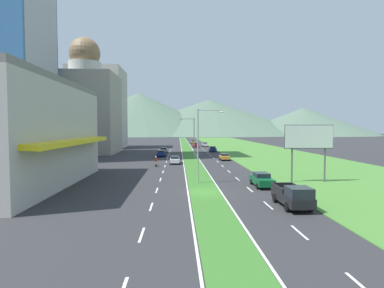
% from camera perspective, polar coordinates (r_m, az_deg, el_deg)
% --- Properties ---
extents(ground_plane, '(600.00, 600.00, 0.00)m').
position_cam_1_polar(ground_plane, '(33.52, 2.29, -8.74)').
color(ground_plane, '#2D2D30').
extents(grass_median, '(3.20, 240.00, 0.06)m').
position_cam_1_polar(grass_median, '(92.99, -0.81, -1.20)').
color(grass_median, '#387028').
rests_on(grass_median, ground_plane).
extents(grass_verge_right, '(24.00, 240.00, 0.06)m').
position_cam_1_polar(grass_verge_right, '(95.84, 11.60, -1.13)').
color(grass_verge_right, '#477F33').
rests_on(grass_verge_right, ground_plane).
extents(lane_dash_left_1, '(0.16, 2.80, 0.01)m').
position_cam_1_polar(lane_dash_left_1, '(21.08, -9.09, -15.89)').
color(lane_dash_left_1, silver).
rests_on(lane_dash_left_1, ground_plane).
extents(lane_dash_left_2, '(0.16, 2.80, 0.01)m').
position_cam_1_polar(lane_dash_left_2, '(27.87, -7.39, -11.17)').
color(lane_dash_left_2, silver).
rests_on(lane_dash_left_2, ground_plane).
extents(lane_dash_left_3, '(0.16, 2.80, 0.01)m').
position_cam_1_polar(lane_dash_left_3, '(34.79, -6.39, -8.31)').
color(lane_dash_left_3, silver).
rests_on(lane_dash_left_3, ground_plane).
extents(lane_dash_left_4, '(0.16, 2.80, 0.01)m').
position_cam_1_polar(lane_dash_left_4, '(41.77, -5.73, -6.41)').
color(lane_dash_left_4, silver).
rests_on(lane_dash_left_4, ground_plane).
extents(lane_dash_left_5, '(0.16, 2.80, 0.01)m').
position_cam_1_polar(lane_dash_left_5, '(48.79, -5.26, -5.04)').
color(lane_dash_left_5, silver).
rests_on(lane_dash_left_5, ground_plane).
extents(lane_dash_left_6, '(0.16, 2.80, 0.01)m').
position_cam_1_polar(lane_dash_left_6, '(55.83, -4.91, -4.03)').
color(lane_dash_left_6, silver).
rests_on(lane_dash_left_6, ground_plane).
extents(lane_dash_left_7, '(0.16, 2.80, 0.01)m').
position_cam_1_polar(lane_dash_left_7, '(62.89, -4.64, -3.24)').
color(lane_dash_left_7, silver).
rests_on(lane_dash_left_7, ground_plane).
extents(lane_dash_left_8, '(0.16, 2.80, 0.01)m').
position_cam_1_polar(lane_dash_left_8, '(69.96, -4.43, -2.60)').
color(lane_dash_left_8, silver).
rests_on(lane_dash_left_8, ground_plane).
extents(lane_dash_left_9, '(0.16, 2.80, 0.01)m').
position_cam_1_polar(lane_dash_left_9, '(77.03, -4.25, -2.09)').
color(lane_dash_left_9, silver).
rests_on(lane_dash_left_9, ground_plane).
extents(lane_dash_left_10, '(0.16, 2.80, 0.01)m').
position_cam_1_polar(lane_dash_left_10, '(84.11, -4.11, -1.66)').
color(lane_dash_left_10, silver).
rests_on(lane_dash_left_10, ground_plane).
extents(lane_dash_left_11, '(0.16, 2.80, 0.01)m').
position_cam_1_polar(lane_dash_left_11, '(91.20, -3.98, -1.30)').
color(lane_dash_left_11, silver).
rests_on(lane_dash_left_11, ground_plane).
extents(lane_dash_left_12, '(0.16, 2.80, 0.01)m').
position_cam_1_polar(lane_dash_left_12, '(98.29, -3.88, -0.99)').
color(lane_dash_left_12, silver).
rests_on(lane_dash_left_12, ground_plane).
extents(lane_dash_left_13, '(0.16, 2.80, 0.01)m').
position_cam_1_polar(lane_dash_left_13, '(105.38, -3.79, -0.72)').
color(lane_dash_left_13, silver).
rests_on(lane_dash_left_13, ground_plane).
extents(lane_dash_right_0, '(0.16, 2.80, 0.01)m').
position_cam_1_polar(lane_dash_right_0, '(16.42, 28.63, -21.87)').
color(lane_dash_right_0, silver).
rests_on(lane_dash_right_0, ground_plane).
extents(lane_dash_right_1, '(0.16, 2.80, 0.01)m').
position_cam_1_polar(lane_dash_right_1, '(22.38, 18.85, -14.88)').
color(lane_dash_right_1, silver).
rests_on(lane_dash_right_1, ground_plane).
extents(lane_dash_right_2, '(0.16, 2.80, 0.01)m').
position_cam_1_polar(lane_dash_right_2, '(28.86, 13.61, -10.74)').
color(lane_dash_right_2, silver).
rests_on(lane_dash_right_2, ground_plane).
extents(lane_dash_right_3, '(0.16, 2.80, 0.01)m').
position_cam_1_polar(lane_dash_right_3, '(35.59, 10.40, -8.09)').
color(lane_dash_right_3, silver).
rests_on(lane_dash_right_3, ground_plane).
extents(lane_dash_right_4, '(0.16, 2.80, 0.01)m').
position_cam_1_polar(lane_dash_right_4, '(42.44, 8.24, -6.27)').
color(lane_dash_right_4, silver).
rests_on(lane_dash_right_4, ground_plane).
extents(lane_dash_right_5, '(0.16, 2.80, 0.01)m').
position_cam_1_polar(lane_dash_right_5, '(49.36, 6.70, -4.96)').
color(lane_dash_right_5, silver).
rests_on(lane_dash_right_5, ground_plane).
extents(lane_dash_right_6, '(0.16, 2.80, 0.01)m').
position_cam_1_polar(lane_dash_right_6, '(56.33, 5.54, -3.97)').
color(lane_dash_right_6, silver).
rests_on(lane_dash_right_6, ground_plane).
extents(lane_dash_right_7, '(0.16, 2.80, 0.01)m').
position_cam_1_polar(lane_dash_right_7, '(63.33, 4.64, -3.19)').
color(lane_dash_right_7, silver).
rests_on(lane_dash_right_7, ground_plane).
extents(lane_dash_right_8, '(0.16, 2.80, 0.01)m').
position_cam_1_polar(lane_dash_right_8, '(70.36, 3.91, -2.57)').
color(lane_dash_right_8, silver).
rests_on(lane_dash_right_8, ground_plane).
extents(lane_dash_right_9, '(0.16, 2.80, 0.01)m').
position_cam_1_polar(lane_dash_right_9, '(77.40, 3.32, -2.06)').
color(lane_dash_right_9, silver).
rests_on(lane_dash_right_9, ground_plane).
extents(lane_dash_right_10, '(0.16, 2.80, 0.01)m').
position_cam_1_polar(lane_dash_right_10, '(84.45, 2.83, -1.64)').
color(lane_dash_right_10, silver).
rests_on(lane_dash_right_10, ground_plane).
extents(lane_dash_right_11, '(0.16, 2.80, 0.01)m').
position_cam_1_polar(lane_dash_right_11, '(91.51, 2.42, -1.28)').
color(lane_dash_right_11, silver).
rests_on(lane_dash_right_11, ground_plane).
extents(lane_dash_right_12, '(0.16, 2.80, 0.01)m').
position_cam_1_polar(lane_dash_right_12, '(98.57, 2.06, -0.97)').
color(lane_dash_right_12, silver).
rests_on(lane_dash_right_12, ground_plane).
extents(lane_dash_right_13, '(0.16, 2.80, 0.01)m').
position_cam_1_polar(lane_dash_right_13, '(105.65, 1.75, -0.71)').
color(lane_dash_right_13, silver).
rests_on(lane_dash_right_13, ground_plane).
extents(edge_line_median_left, '(0.16, 240.00, 0.01)m').
position_cam_1_polar(edge_line_median_left, '(92.96, -1.89, -1.21)').
color(edge_line_median_left, silver).
rests_on(edge_line_median_left, ground_plane).
extents(edge_line_median_right, '(0.16, 240.00, 0.01)m').
position_cam_1_polar(edge_line_median_right, '(93.06, 0.27, -1.21)').
color(edge_line_median_right, silver).
rests_on(edge_line_median_right, ground_plane).
extents(domed_building, '(16.15, 16.15, 30.36)m').
position_cam_1_polar(domed_building, '(88.40, -18.68, 6.29)').
color(domed_building, '#9E9384').
rests_on(domed_building, ground_plane).
extents(midrise_colored, '(16.75, 16.75, 26.26)m').
position_cam_1_polar(midrise_colored, '(110.13, -16.63, 6.15)').
color(midrise_colored, '#B7B2A8').
rests_on(midrise_colored, ground_plane).
extents(hill_far_left, '(179.42, 179.42, 40.50)m').
position_cam_1_polar(hill_far_left, '(312.84, -9.54, 5.41)').
color(hill_far_left, '#516B56').
rests_on(hill_far_left, ground_plane).
extents(hill_far_center, '(205.83, 205.83, 35.31)m').
position_cam_1_polar(hill_far_center, '(324.85, 3.11, 4.90)').
color(hill_far_center, '#516B56').
rests_on(hill_far_center, ground_plane).
extents(hill_far_right, '(131.30, 131.30, 25.15)m').
position_cam_1_polar(hill_far_right, '(312.26, 19.43, 3.88)').
color(hill_far_right, '#516B56').
rests_on(hill_far_right, ground_plane).
extents(street_lamp_near, '(3.34, 0.46, 9.09)m').
position_cam_1_polar(street_lamp_near, '(38.35, 1.63, 0.70)').
color(street_lamp_near, '#99999E').
rests_on(street_lamp_near, ground_plane).
extents(street_lamp_mid, '(3.17, 0.36, 8.83)m').
position_cam_1_polar(street_lamp_mid, '(68.14, 0.07, 1.58)').
color(street_lamp_mid, '#99999E').
rests_on(street_lamp_mid, ground_plane).
extents(billboard_roadside, '(6.13, 0.28, 7.17)m').
position_cam_1_polar(billboard_roadside, '(41.49, 20.41, 0.87)').
color(billboard_roadside, '#4C4C51').
rests_on(billboard_roadside, ground_plane).
extents(car_0, '(1.96, 4.34, 1.56)m').
position_cam_1_polar(car_0, '(108.61, 0.65, -0.19)').
color(car_0, maroon).
rests_on(car_0, ground_plane).
extents(car_1, '(1.92, 4.54, 1.51)m').
position_cam_1_polar(car_1, '(89.30, 3.75, -0.90)').
color(car_1, navy).
rests_on(car_1, ground_plane).
extents(car_2, '(1.98, 4.77, 1.60)m').
position_cam_1_polar(car_2, '(37.46, 12.52, -6.30)').
color(car_2, '#0C5128').
rests_on(car_2, ground_plane).
extents(car_3, '(1.94, 4.71, 1.45)m').
position_cam_1_polar(car_3, '(59.73, -3.13, -2.85)').
color(car_3, silver).
rests_on(car_3, ground_plane).
extents(car_4, '(1.86, 4.67, 1.45)m').
position_cam_1_polar(car_4, '(85.71, -5.15, -1.08)').
color(car_4, slate).
rests_on(car_4, ground_plane).
extents(car_5, '(1.91, 4.63, 1.50)m').
position_cam_1_polar(car_5, '(113.14, 2.34, -0.08)').
color(car_5, silver).
rests_on(car_5, ground_plane).
extents(car_6, '(1.93, 4.11, 1.36)m').
position_cam_1_polar(car_6, '(66.25, 5.86, -2.31)').
color(car_6, '#C6842D').
rests_on(car_6, ground_plane).
extents(car_7, '(1.98, 4.58, 1.51)m').
position_cam_1_polar(car_7, '(132.39, 0.25, 0.37)').
color(car_7, '#C6842D').
rests_on(car_7, ground_plane).
extents(car_8, '(2.04, 4.59, 1.51)m').
position_cam_1_polar(car_8, '(74.43, -5.58, -1.69)').
color(car_8, navy).
rests_on(car_8, ground_plane).
extents(pickup_truck_0, '(2.18, 5.40, 2.00)m').
position_cam_1_polar(pickup_truck_0, '(28.43, 17.85, -8.99)').
color(pickup_truck_0, black).
rests_on(pickup_truck_0, ground_plane).
extents(motorcycle_rider, '(0.36, 2.00, 1.80)m').
position_cam_1_polar(motorcycle_rider, '(55.76, -6.54, -3.28)').
color(motorcycle_rider, black).
rests_on(motorcycle_rider, ground_plane).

